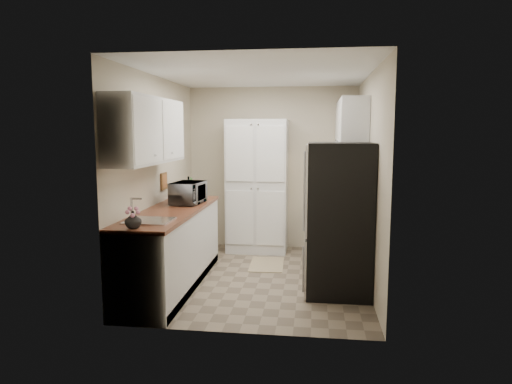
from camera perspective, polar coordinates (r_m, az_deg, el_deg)
ground at (r=5.82m, az=0.50°, el=-10.66°), size 3.20×3.20×0.00m
room_shell at (r=5.52m, az=0.32°, el=5.56°), size 2.64×3.24×2.52m
pantry_cabinet at (r=6.91m, az=0.16°, el=0.75°), size 0.90×0.55×2.00m
base_cabinet_left at (r=5.50m, az=-10.43°, el=-7.10°), size 0.60×2.30×0.88m
countertop_left at (r=5.40m, az=-10.54°, el=-2.37°), size 0.63×2.33×0.04m
base_cabinet_right at (r=6.83m, az=10.01°, el=-4.21°), size 0.60×0.80×0.88m
countertop_right at (r=6.75m, az=10.10°, el=-0.39°), size 0.63×0.83×0.04m
electric_range at (r=6.04m, az=10.22°, el=-5.40°), size 0.71×0.78×1.13m
refrigerator at (r=5.18m, az=10.36°, el=-3.35°), size 0.70×0.72×1.70m
microwave at (r=5.77m, az=-8.48°, el=-0.11°), size 0.38×0.53×0.27m
wine_bottle at (r=6.11m, az=-8.42°, el=0.36°), size 0.07×0.07×0.28m
flower_vase at (r=4.42m, az=-15.11°, el=-3.36°), size 0.19×0.19×0.16m
cutting_board at (r=6.33m, az=-7.94°, el=0.54°), size 0.09×0.21×0.27m
toaster_oven at (r=6.78m, az=10.96°, el=0.84°), size 0.38×0.46×0.25m
fruit_basket at (r=6.75m, az=10.75°, el=2.38°), size 0.30×0.30×0.12m
kitchen_mat at (r=6.35m, az=1.37°, el=-9.03°), size 0.48×0.74×0.01m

